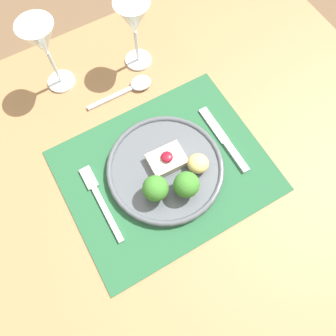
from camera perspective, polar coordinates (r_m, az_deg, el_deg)
ground_plane at (r=1.43m, az=-0.24°, el=-11.28°), size 8.00×8.00×0.00m
dining_table at (r=0.82m, az=-0.41°, el=-3.07°), size 1.19×0.95×0.74m
placemat at (r=0.72m, az=-0.47°, el=-0.46°), size 0.44×0.35×0.00m
dinner_plate at (r=0.70m, az=0.23°, el=-0.53°), size 0.25×0.25×0.08m
fork at (r=0.71m, az=-11.89°, el=-5.08°), size 0.02×0.18×0.01m
knife at (r=0.75m, az=10.16°, el=4.28°), size 0.02×0.18×0.01m
spoon at (r=0.83m, az=-5.77°, el=14.05°), size 0.17×0.04×0.02m
wine_glass_near at (r=0.79m, az=-6.03°, el=24.20°), size 0.08×0.08×0.18m
wine_glass_far at (r=0.78m, az=-21.06°, el=19.79°), size 0.08×0.08×0.18m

